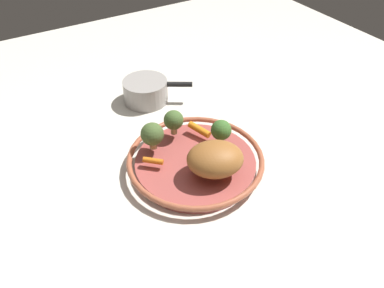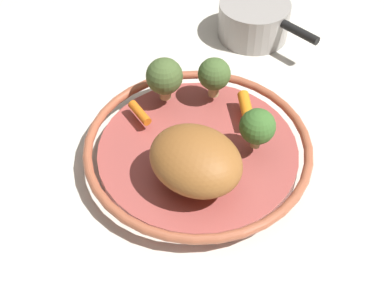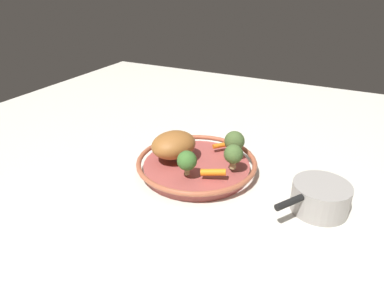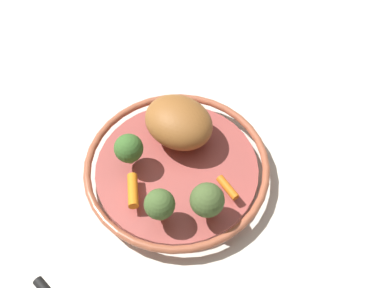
{
  "view_description": "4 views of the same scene",
  "coord_description": "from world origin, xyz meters",
  "px_view_note": "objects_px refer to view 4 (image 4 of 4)",
  "views": [
    {
      "loc": [
        -0.62,
        0.38,
        0.69
      ],
      "look_at": [
        0.02,
        -0.0,
        0.07
      ],
      "focal_mm": 36.59,
      "sensor_mm": 36.0,
      "label": 1
    },
    {
      "loc": [
        -0.5,
        -0.11,
        0.59
      ],
      "look_at": [
        -0.02,
        0.0,
        0.05
      ],
      "focal_mm": 47.38,
      "sensor_mm": 36.0,
      "label": 2
    },
    {
      "loc": [
        0.39,
        -0.79,
        0.52
      ],
      "look_at": [
        -0.02,
        0.01,
        0.08
      ],
      "focal_mm": 33.05,
      "sensor_mm": 36.0,
      "label": 3
    },
    {
      "loc": [
        0.47,
        0.14,
        0.8
      ],
      "look_at": [
        -0.02,
        0.02,
        0.08
      ],
      "focal_mm": 45.82,
      "sensor_mm": 36.0,
      "label": 4
    }
  ],
  "objects_px": {
    "baby_carrot_back": "(133,191)",
    "roast_chicken_piece": "(179,122)",
    "broccoli_floret_mid": "(129,149)",
    "broccoli_floret_small": "(161,205)",
    "serving_bowl": "(177,169)",
    "baby_carrot_right": "(228,188)",
    "broccoli_floret_large": "(207,200)"
  },
  "relations": [
    {
      "from": "serving_bowl",
      "to": "baby_carrot_right",
      "type": "distance_m",
      "value": 0.11
    },
    {
      "from": "roast_chicken_piece",
      "to": "baby_carrot_back",
      "type": "xyz_separation_m",
      "value": [
        0.14,
        -0.05,
        -0.03
      ]
    },
    {
      "from": "broccoli_floret_mid",
      "to": "broccoli_floret_small",
      "type": "height_order",
      "value": "broccoli_floret_small"
    },
    {
      "from": "roast_chicken_piece",
      "to": "broccoli_floret_small",
      "type": "distance_m",
      "value": 0.18
    },
    {
      "from": "baby_carrot_back",
      "to": "broccoli_floret_mid",
      "type": "distance_m",
      "value": 0.08
    },
    {
      "from": "serving_bowl",
      "to": "broccoli_floret_large",
      "type": "xyz_separation_m",
      "value": [
        0.08,
        0.07,
        0.06
      ]
    },
    {
      "from": "broccoli_floret_small",
      "to": "broccoli_floret_large",
      "type": "height_order",
      "value": "broccoli_floret_large"
    },
    {
      "from": "baby_carrot_back",
      "to": "roast_chicken_piece",
      "type": "bearing_deg",
      "value": 162.0
    },
    {
      "from": "roast_chicken_piece",
      "to": "broccoli_floret_mid",
      "type": "xyz_separation_m",
      "value": [
        0.08,
        -0.07,
        0.0
      ]
    },
    {
      "from": "baby_carrot_back",
      "to": "broccoli_floret_small",
      "type": "xyz_separation_m",
      "value": [
        0.03,
        0.06,
        0.03
      ]
    },
    {
      "from": "serving_bowl",
      "to": "broccoli_floret_large",
      "type": "distance_m",
      "value": 0.13
    },
    {
      "from": "serving_bowl",
      "to": "baby_carrot_right",
      "type": "bearing_deg",
      "value": 72.43
    },
    {
      "from": "roast_chicken_piece",
      "to": "broccoli_floret_mid",
      "type": "distance_m",
      "value": 0.11
    },
    {
      "from": "roast_chicken_piece",
      "to": "baby_carrot_right",
      "type": "height_order",
      "value": "roast_chicken_piece"
    },
    {
      "from": "broccoli_floret_mid",
      "to": "baby_carrot_back",
      "type": "bearing_deg",
      "value": 20.93
    },
    {
      "from": "baby_carrot_right",
      "to": "roast_chicken_piece",
      "type": "bearing_deg",
      "value": -131.14
    },
    {
      "from": "baby_carrot_back",
      "to": "broccoli_floret_mid",
      "type": "relative_size",
      "value": 0.99
    },
    {
      "from": "serving_bowl",
      "to": "broccoli_floret_large",
      "type": "height_order",
      "value": "broccoli_floret_large"
    },
    {
      "from": "broccoli_floret_mid",
      "to": "roast_chicken_piece",
      "type": "bearing_deg",
      "value": 138.17
    },
    {
      "from": "broccoli_floret_large",
      "to": "baby_carrot_right",
      "type": "bearing_deg",
      "value": 153.08
    },
    {
      "from": "roast_chicken_piece",
      "to": "broccoli_floret_small",
      "type": "relative_size",
      "value": 1.95
    },
    {
      "from": "serving_bowl",
      "to": "roast_chicken_piece",
      "type": "height_order",
      "value": "roast_chicken_piece"
    },
    {
      "from": "broccoli_floret_mid",
      "to": "broccoli_floret_large",
      "type": "bearing_deg",
      "value": 65.72
    },
    {
      "from": "baby_carrot_back",
      "to": "broccoli_floret_small",
      "type": "distance_m",
      "value": 0.08
    },
    {
      "from": "baby_carrot_right",
      "to": "broccoli_floret_mid",
      "type": "relative_size",
      "value": 0.74
    },
    {
      "from": "roast_chicken_piece",
      "to": "broccoli_floret_large",
      "type": "relative_size",
      "value": 1.83
    },
    {
      "from": "roast_chicken_piece",
      "to": "baby_carrot_right",
      "type": "xyz_separation_m",
      "value": [
        0.1,
        0.11,
        -0.03
      ]
    },
    {
      "from": "baby_carrot_back",
      "to": "broccoli_floret_mid",
      "type": "xyz_separation_m",
      "value": [
        -0.06,
        -0.02,
        0.03
      ]
    },
    {
      "from": "serving_bowl",
      "to": "broccoli_floret_mid",
      "type": "height_order",
      "value": "broccoli_floret_mid"
    },
    {
      "from": "baby_carrot_back",
      "to": "broccoli_floret_small",
      "type": "relative_size",
      "value": 0.96
    },
    {
      "from": "broccoli_floret_mid",
      "to": "broccoli_floret_large",
      "type": "distance_m",
      "value": 0.17
    },
    {
      "from": "baby_carrot_right",
      "to": "baby_carrot_back",
      "type": "relative_size",
      "value": 0.75
    }
  ]
}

